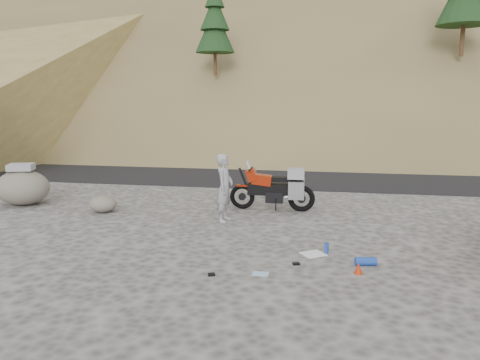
{
  "coord_description": "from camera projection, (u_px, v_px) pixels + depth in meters",
  "views": [
    {
      "loc": [
        1.62,
        -9.89,
        3.06
      ],
      "look_at": [
        -0.47,
        1.61,
        1.0
      ],
      "focal_mm": 35.0,
      "sensor_mm": 36.0,
      "label": 1
    }
  ],
  "objects": [
    {
      "name": "man",
      "position": [
        225.0,
        221.0,
        11.77
      ],
      "size": [
        0.48,
        0.67,
        1.7
      ],
      "primitive_type": "imported",
      "rotation": [
        0.0,
        0.0,
        1.45
      ],
      "color": "#97989D",
      "rests_on": "ground"
    },
    {
      "name": "gear_glove_a",
      "position": [
        296.0,
        264.0,
        8.68
      ],
      "size": [
        0.15,
        0.13,
        0.04
      ],
      "primitive_type": "cube",
      "rotation": [
        0.0,
        0.0,
        0.39
      ],
      "color": "black",
      "rests_on": "ground"
    },
    {
      "name": "small_rock",
      "position": [
        103.0,
        204.0,
        12.65
      ],
      "size": [
        0.83,
        0.77,
        0.44
      ],
      "rotation": [
        0.0,
        0.0,
        0.15
      ],
      "color": "#615D53",
      "rests_on": "ground"
    },
    {
      "name": "motorcycle",
      "position": [
        276.0,
        189.0,
        12.8
      ],
      "size": [
        2.35,
        0.69,
        1.4
      ],
      "rotation": [
        0.0,
        0.0,
        0.02
      ],
      "color": "black",
      "rests_on": "ground"
    },
    {
      "name": "hillside",
      "position": [
        312.0,
        19.0,
        48.09
      ],
      "size": [
        120.0,
        73.0,
        46.72
      ],
      "color": "brown",
      "rests_on": "ground"
    },
    {
      "name": "gear_white_cloth",
      "position": [
        313.0,
        254.0,
        9.26
      ],
      "size": [
        0.57,
        0.56,
        0.01
      ],
      "primitive_type": "cube",
      "rotation": [
        0.0,
        0.0,
        0.62
      ],
      "color": "white",
      "rests_on": "ground"
    },
    {
      "name": "gear_funnel",
      "position": [
        358.0,
        268.0,
        8.22
      ],
      "size": [
        0.18,
        0.18,
        0.2
      ],
      "primitive_type": "cone",
      "rotation": [
        0.0,
        0.0,
        -0.16
      ],
      "color": "#B3290B",
      "rests_on": "ground"
    },
    {
      "name": "road",
      "position": [
        283.0,
        174.0,
        19.12
      ],
      "size": [
        120.0,
        7.0,
        0.05
      ],
      "primitive_type": "cube",
      "color": "black",
      "rests_on": "ground"
    },
    {
      "name": "gear_bottle",
      "position": [
        327.0,
        248.0,
        9.3
      ],
      "size": [
        0.09,
        0.09,
        0.23
      ],
      "primitive_type": "cylinder",
      "rotation": [
        0.0,
        0.0,
        -0.05
      ],
      "color": "#1A3EA0",
      "rests_on": "ground"
    },
    {
      "name": "boulder",
      "position": [
        23.0,
        187.0,
        13.48
      ],
      "size": [
        1.69,
        1.48,
        1.19
      ],
      "rotation": [
        0.0,
        0.0,
        0.11
      ],
      "color": "#615D53",
      "rests_on": "ground"
    },
    {
      "name": "gear_glove_b",
      "position": [
        211.0,
        274.0,
        8.15
      ],
      "size": [
        0.14,
        0.12,
        0.04
      ],
      "primitive_type": "cube",
      "rotation": [
        0.0,
        0.0,
        0.36
      ],
      "color": "black",
      "rests_on": "ground"
    },
    {
      "name": "gear_blue_mat",
      "position": [
        366.0,
        261.0,
        8.64
      ],
      "size": [
        0.41,
        0.21,
        0.16
      ],
      "primitive_type": "cylinder",
      "rotation": [
        0.0,
        1.57,
        0.15
      ],
      "color": "#1A3EA0",
      "rests_on": "ground"
    },
    {
      "name": "ground",
      "position": [
        248.0,
        237.0,
        10.4
      ],
      "size": [
        140.0,
        140.0,
        0.0
      ],
      "primitive_type": "plane",
      "color": "#474441",
      "rests_on": "ground"
    },
    {
      "name": "gear_blue_cloth",
      "position": [
        260.0,
        274.0,
        8.22
      ],
      "size": [
        0.28,
        0.21,
        0.01
      ],
      "primitive_type": "cube",
      "rotation": [
        0.0,
        0.0,
        -0.01
      ],
      "color": "#91C0E1",
      "rests_on": "ground"
    }
  ]
}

